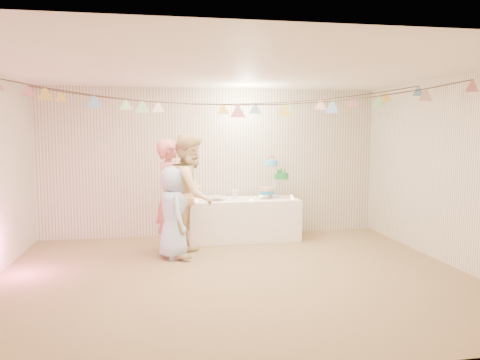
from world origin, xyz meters
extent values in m
plane|color=olive|center=(0.00, 0.00, 0.00)|extent=(6.00, 6.00, 0.00)
plane|color=white|center=(0.00, 0.00, 2.60)|extent=(6.00, 6.00, 0.00)
plane|color=silver|center=(0.00, 2.50, 1.30)|extent=(6.00, 6.00, 0.00)
plane|color=silver|center=(0.00, -2.50, 1.30)|extent=(6.00, 6.00, 0.00)
plane|color=silver|center=(3.00, 0.00, 1.30)|extent=(5.00, 5.00, 0.00)
cube|color=white|center=(0.46, 2.00, 0.35)|extent=(1.86, 0.75, 0.70)
cylinder|color=white|center=(0.00, 1.95, 0.76)|extent=(0.33, 0.33, 0.02)
imported|color=#D4706F|center=(-0.77, 1.41, 0.86)|extent=(0.55, 0.71, 1.73)
imported|color=beige|center=(-0.48, 1.15, 0.91)|extent=(0.92, 1.05, 1.82)
imported|color=#B4D1FF|center=(-0.75, 1.03, 0.67)|extent=(0.56, 0.73, 1.34)
cylinder|color=#FFD88C|center=(-0.34, 1.85, 0.71)|extent=(0.04, 0.04, 0.03)
cylinder|color=#FFD88C|center=(0.11, 2.18, 0.71)|extent=(0.04, 0.04, 0.03)
cylinder|color=#FFD88C|center=(0.56, 1.78, 0.71)|extent=(0.04, 0.04, 0.03)
cylinder|color=#FFD88C|center=(0.81, 2.22, 0.71)|extent=(0.04, 0.04, 0.03)
cylinder|color=#FFD88C|center=(1.28, 1.82, 0.71)|extent=(0.04, 0.04, 0.03)
cylinder|color=#FFD88C|center=(1.36, 2.15, 0.71)|extent=(0.04, 0.04, 0.03)
cylinder|color=#FFD88C|center=(-0.10, 2.13, 0.71)|extent=(0.04, 0.04, 0.03)
camera|label=1|loc=(-0.94, -5.75, 1.83)|focal=35.00mm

